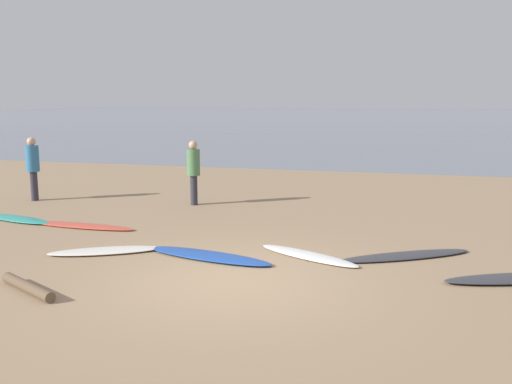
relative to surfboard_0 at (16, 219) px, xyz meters
name	(u,v)px	position (x,y,z in m)	size (l,w,h in m)	color
ground_plane	(320,188)	(6.24, 7.11, -0.14)	(120.00, 120.00, 0.20)	#997C5B
ocean_water	(381,118)	(6.24, 60.47, -0.04)	(140.00, 100.00, 0.01)	slate
surfboard_0	(16,219)	(0.00, 0.00, 0.00)	(2.21, 0.52, 0.08)	teal
surfboard_1	(82,226)	(1.88, -0.22, -0.01)	(2.65, 0.47, 0.06)	#D84C38
surfboard_2	(105,251)	(3.45, -1.97, 0.00)	(2.10, 0.53, 0.08)	silver
surfboard_3	(208,256)	(5.45, -1.80, 0.00)	(2.57, 0.59, 0.08)	#1E479E
surfboard_4	(308,255)	(7.21, -1.31, -0.01)	(2.15, 0.47, 0.07)	white
surfboard_5	(405,256)	(8.93, -0.87, -0.01)	(2.65, 0.49, 0.06)	#333338
person_0	(193,167)	(3.41, 2.86, 0.98)	(0.35, 0.35, 1.73)	#2D2D38
person_1	(33,163)	(-1.15, 2.32, 1.01)	(0.36, 0.36, 1.78)	#2D2D38
driftwood_log	(28,287)	(3.40, -4.20, 0.04)	(0.17, 0.17, 1.39)	brown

